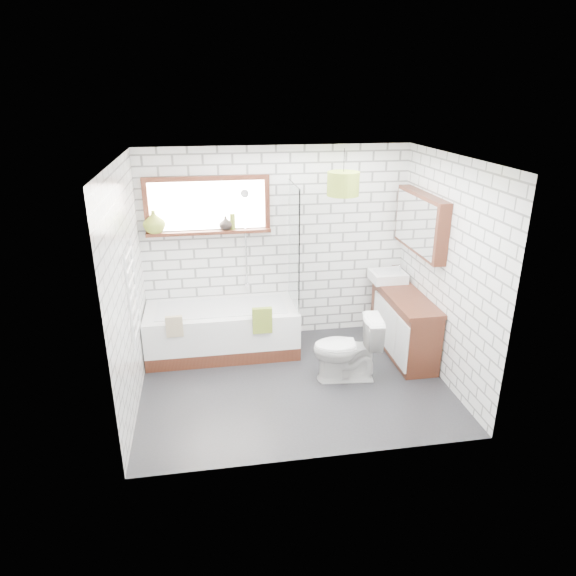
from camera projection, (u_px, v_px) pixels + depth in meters
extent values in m
cube|color=black|center=(294.00, 383.00, 5.86)|extent=(3.40, 2.60, 0.01)
cube|color=white|center=(295.00, 158.00, 4.95)|extent=(3.40, 2.60, 0.01)
cube|color=white|center=(277.00, 245.00, 6.60)|extent=(3.40, 0.01, 2.50)
cube|color=white|center=(322.00, 334.00, 4.20)|extent=(3.40, 0.01, 2.50)
cube|color=white|center=(127.00, 289.00, 5.14)|extent=(0.01, 2.60, 2.50)
cube|color=white|center=(446.00, 271.00, 5.66)|extent=(0.01, 2.60, 2.50)
cube|color=#3D1A10|center=(208.00, 206.00, 6.23)|extent=(1.52, 0.16, 0.68)
cube|color=white|center=(132.00, 294.00, 5.17)|extent=(0.06, 0.52, 1.00)
cube|color=#3D1A10|center=(420.00, 223.00, 6.06)|extent=(0.16, 1.20, 0.70)
cylinder|color=silver|center=(246.00, 240.00, 6.46)|extent=(0.02, 0.02, 1.30)
cube|color=white|center=(222.00, 330.00, 6.45)|extent=(1.86, 0.82, 0.60)
cube|color=white|center=(294.00, 246.00, 6.21)|extent=(0.02, 0.72, 1.50)
cube|color=olive|center=(262.00, 320.00, 6.04)|extent=(0.23, 0.06, 0.32)
cube|color=tan|center=(174.00, 326.00, 5.88)|extent=(0.19, 0.05, 0.25)
cube|color=#3D1A10|center=(404.00, 324.00, 6.40)|extent=(0.44, 1.37, 0.78)
cube|color=white|center=(388.00, 276.00, 6.69)|extent=(0.44, 0.38, 0.13)
cylinder|color=silver|center=(400.00, 270.00, 6.69)|extent=(0.04, 0.04, 0.17)
imported|color=white|center=(347.00, 349.00, 5.80)|extent=(0.51, 0.80, 0.77)
imported|color=olive|center=(154.00, 223.00, 6.17)|extent=(0.28, 0.28, 0.28)
imported|color=black|center=(226.00, 225.00, 6.32)|extent=(0.21, 0.21, 0.17)
cylinder|color=olive|center=(233.00, 223.00, 6.33)|extent=(0.08, 0.08, 0.20)
cylinder|color=olive|center=(343.00, 184.00, 5.95)|extent=(0.38, 0.38, 0.28)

